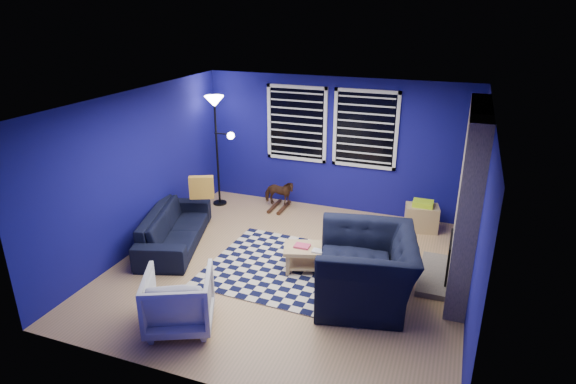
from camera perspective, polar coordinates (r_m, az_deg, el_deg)
The scene contains 18 objects.
floor at distance 7.27m, azimuth 0.06°, elevation -9.03°, with size 5.00×5.00×0.00m, color tan.
ceiling at distance 6.39m, azimuth 0.07°, elevation 10.73°, with size 5.00×5.00×0.00m, color white.
wall_back at distance 9.00m, azimuth 5.62°, elevation 5.56°, with size 5.00×5.00×0.00m, color navy.
wall_left at distance 7.90m, azimuth -17.22°, elevation 2.46°, with size 5.00×5.00×0.00m, color navy.
wall_right at distance 6.37m, azimuth 21.67°, elevation -2.62°, with size 5.00×5.00×0.00m, color navy.
fireplace at distance 6.85m, azimuth 20.45°, elevation -1.28°, with size 0.65×2.00×2.50m.
window_left at distance 9.09m, azimuth 1.02°, elevation 8.10°, with size 1.17×0.06×1.42m.
window_right at distance 8.75m, azimuth 9.14°, elevation 7.33°, with size 1.17×0.06×1.42m.
tv at distance 8.21m, azimuth 21.45°, elevation 3.73°, with size 0.07×1.00×0.58m.
rug at distance 7.23m, azimuth 0.76°, elevation -9.16°, with size 2.50×2.00×0.02m, color black.
sofa at distance 8.04m, azimuth -13.27°, elevation -4.15°, with size 0.79×2.01×0.59m, color black.
armchair_big at distance 6.43m, azimuth 9.24°, elevation -8.92°, with size 1.24×1.42×0.92m, color black.
armchair_bent at distance 6.05m, azimuth -12.80°, elevation -12.36°, with size 0.78×0.80×0.73m, color gray.
rocking_horse at distance 9.18m, azimuth -1.07°, elevation -0.11°, with size 0.60×0.27×0.50m, color #472516.
coffee_table at distance 7.09m, azimuth 2.80°, elevation -7.30°, with size 0.91×0.68×0.41m.
cabinet at distance 8.65m, azimuth 15.55°, elevation -2.91°, with size 0.61×0.46×0.55m.
floor_lamp at distance 9.09m, azimuth -8.51°, elevation 8.79°, with size 0.58×0.36×2.13m.
throw_pillow at distance 8.29m, azimuth -10.22°, elevation 0.55°, with size 0.41×0.12×0.39m, color gold.
Camera 1 is at (2.18, -5.89, 3.66)m, focal length 30.00 mm.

